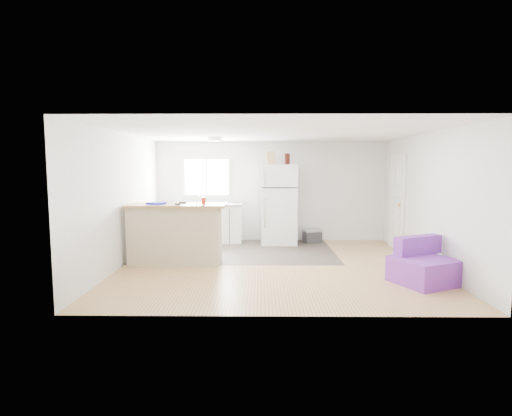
{
  "coord_description": "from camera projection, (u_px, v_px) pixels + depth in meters",
  "views": [
    {
      "loc": [
        -0.25,
        -7.15,
        1.8
      ],
      "look_at": [
        -0.34,
        0.7,
        0.98
      ],
      "focal_mm": 28.0,
      "sensor_mm": 36.0,
      "label": 1
    }
  ],
  "objects": [
    {
      "name": "tool_a",
      "position": [
        183.0,
        203.0,
        7.44
      ],
      "size": [
        0.14,
        0.05,
        0.03
      ],
      "primitive_type": "cube",
      "rotation": [
        0.0,
        0.0,
        -0.02
      ],
      "color": "black",
      "rests_on": "peninsula"
    },
    {
      "name": "window",
      "position": [
        207.0,
        177.0,
        9.63
      ],
      "size": [
        1.18,
        0.06,
        0.98
      ],
      "color": "white",
      "rests_on": "back_wall"
    },
    {
      "name": "room",
      "position": [
        274.0,
        200.0,
        7.17
      ],
      "size": [
        5.51,
        5.01,
        2.41
      ],
      "color": "olive",
      "rests_on": "ground"
    },
    {
      "name": "peninsula",
      "position": [
        176.0,
        234.0,
        7.39
      ],
      "size": [
        1.82,
        0.7,
        1.11
      ],
      "rotation": [
        0.0,
        0.0,
        -0.01
      ],
      "color": "#C1AE8B",
      "rests_on": "floor"
    },
    {
      "name": "cardboard_box",
      "position": [
        270.0,
        158.0,
        9.14
      ],
      "size": [
        0.21,
        0.12,
        0.3
      ],
      "primitive_type": "cube",
      "rotation": [
        0.0,
        0.0,
        0.08
      ],
      "color": "tan",
      "rests_on": "refrigerator"
    },
    {
      "name": "mop",
      "position": [
        193.0,
        253.0,
        7.26
      ],
      "size": [
        0.19,
        0.33,
        1.16
      ],
      "rotation": [
        0.0,
        0.0,
        0.03
      ],
      "color": "green",
      "rests_on": "floor"
    },
    {
      "name": "red_cup",
      "position": [
        204.0,
        201.0,
        7.37
      ],
      "size": [
        0.08,
        0.08,
        0.12
      ],
      "primitive_type": "cylinder",
      "rotation": [
        0.0,
        0.0,
        -0.05
      ],
      "color": "red",
      "rests_on": "peninsula"
    },
    {
      "name": "blue_tray",
      "position": [
        156.0,
        203.0,
        7.27
      ],
      "size": [
        0.35,
        0.3,
        0.04
      ],
      "primitive_type": "cube",
      "rotation": [
        0.0,
        0.0,
        -0.31
      ],
      "color": "#1618D2",
      "rests_on": "peninsula"
    },
    {
      "name": "cleaner_jug",
      "position": [
        207.0,
        257.0,
        7.37
      ],
      "size": [
        0.15,
        0.11,
        0.33
      ],
      "rotation": [
        0.0,
        0.0,
        0.02
      ],
      "color": "white",
      "rests_on": "floor"
    },
    {
      "name": "bottle_left",
      "position": [
        286.0,
        159.0,
        9.09
      ],
      "size": [
        0.08,
        0.08,
        0.25
      ],
      "primitive_type": "cylinder",
      "rotation": [
        0.0,
        0.0,
        0.19
      ],
      "color": "#3B120A",
      "rests_on": "refrigerator"
    },
    {
      "name": "vinyl_zone",
      "position": [
        238.0,
        251.0,
        8.55
      ],
      "size": [
        4.05,
        2.5,
        0.0
      ],
      "primitive_type": "cube",
      "color": "#342D27",
      "rests_on": "floor"
    },
    {
      "name": "tool_b",
      "position": [
        178.0,
        204.0,
        7.17
      ],
      "size": [
        0.11,
        0.08,
        0.03
      ],
      "primitive_type": "cube",
      "rotation": [
        0.0,
        0.0,
        -0.43
      ],
      "color": "black",
      "rests_on": "peninsula"
    },
    {
      "name": "purple_seat",
      "position": [
        423.0,
        267.0,
        6.18
      ],
      "size": [
        1.1,
        1.1,
        0.69
      ],
      "rotation": [
        0.0,
        0.0,
        0.43
      ],
      "color": "#712F9B",
      "rests_on": "floor"
    },
    {
      "name": "interior_door",
      "position": [
        397.0,
        203.0,
        8.7
      ],
      "size": [
        0.11,
        0.92,
        2.1
      ],
      "color": "white",
      "rests_on": "right_wall"
    },
    {
      "name": "kitchen_cabinets",
      "position": [
        199.0,
        223.0,
        9.43
      ],
      "size": [
        2.12,
        0.82,
        1.2
      ],
      "rotation": [
        0.0,
        0.0,
        0.08
      ],
      "color": "white",
      "rests_on": "floor"
    },
    {
      "name": "bottle_right",
      "position": [
        288.0,
        159.0,
        9.18
      ],
      "size": [
        0.09,
        0.09,
        0.25
      ],
      "primitive_type": "cylinder",
      "rotation": [
        0.0,
        0.0,
        -0.26
      ],
      "color": "#3B120A",
      "rests_on": "refrigerator"
    },
    {
      "name": "cooler",
      "position": [
        312.0,
        236.0,
        9.47
      ],
      "size": [
        0.49,
        0.4,
        0.32
      ],
      "rotation": [
        0.0,
        0.0,
        0.31
      ],
      "color": "#2D2D30",
      "rests_on": "floor"
    },
    {
      "name": "ceiling_fixture",
      "position": [
        215.0,
        139.0,
        8.26
      ],
      "size": [
        0.3,
        0.3,
        0.07
      ],
      "primitive_type": "cylinder",
      "color": "white",
      "rests_on": "ceiling"
    },
    {
      "name": "refrigerator",
      "position": [
        279.0,
        204.0,
        9.29
      ],
      "size": [
        0.82,
        0.79,
        1.85
      ],
      "rotation": [
        0.0,
        0.0,
        0.01
      ],
      "color": "white",
      "rests_on": "floor"
    }
  ]
}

